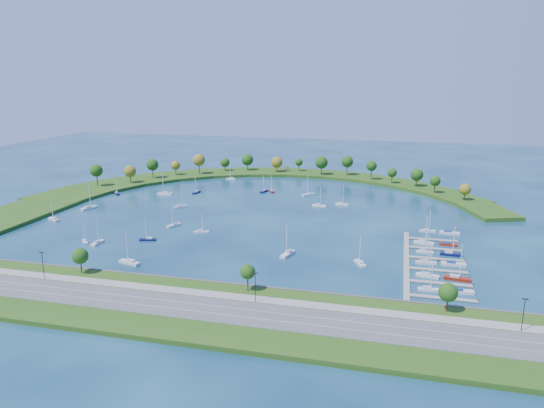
% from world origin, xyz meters
% --- Properties ---
extents(ground, '(700.00, 700.00, 0.00)m').
position_xyz_m(ground, '(0.00, 0.00, 0.00)').
color(ground, '#072643').
rests_on(ground, ground).
extents(south_shoreline, '(420.00, 43.10, 11.60)m').
position_xyz_m(south_shoreline, '(0.03, -122.88, 1.00)').
color(south_shoreline, '#265015').
rests_on(south_shoreline, ground).
extents(breakwater, '(286.74, 247.64, 2.00)m').
position_xyz_m(breakwater, '(-46.33, 48.72, 0.99)').
color(breakwater, '#265015').
rests_on(breakwater, ground).
extents(breakwater_trees, '(241.22, 96.12, 15.12)m').
position_xyz_m(breakwater_trees, '(-19.38, 88.12, 10.66)').
color(breakwater_trees, '#382314').
rests_on(breakwater_trees, breakwater).
extents(harbor_tower, '(2.60, 2.60, 4.41)m').
position_xyz_m(harbor_tower, '(-11.70, 117.76, 4.26)').
color(harbor_tower, gray).
rests_on(harbor_tower, breakwater).
extents(dock_system, '(24.28, 82.00, 1.60)m').
position_xyz_m(dock_system, '(85.30, -61.00, 0.35)').
color(dock_system, gray).
rests_on(dock_system, ground).
extents(moored_boat_0, '(9.78, 5.11, 13.84)m').
position_xyz_m(moored_boat_0, '(-29.75, -90.03, 0.96)').
color(moored_boat_0, silver).
rests_on(moored_boat_0, ground).
extents(moored_boat_1, '(4.90, 9.67, 13.69)m').
position_xyz_m(moored_boat_1, '(29.50, -64.48, 0.96)').
color(moored_boat_1, silver).
rests_on(moored_boat_1, ground).
extents(moored_boat_2, '(5.26, 7.47, 10.82)m').
position_xyz_m(moored_boat_2, '(-7.23, 52.17, 0.87)').
color(moored_boat_2, maroon).
rests_on(moored_boat_2, ground).
extents(moored_boat_3, '(5.47, 7.60, 11.05)m').
position_xyz_m(moored_boat_3, '(-35.43, -36.49, 0.88)').
color(moored_boat_3, silver).
rests_on(moored_boat_3, ground).
extents(moored_boat_4, '(5.65, 8.16, 11.78)m').
position_xyz_m(moored_boat_4, '(60.04, -67.95, 0.90)').
color(moored_boat_4, silver).
rests_on(moored_boat_4, ground).
extents(moored_boat_5, '(7.46, 2.62, 10.76)m').
position_xyz_m(moored_boat_5, '(-46.48, 85.23, 0.87)').
color(moored_boat_5, silver).
rests_on(moored_boat_5, ground).
extents(moored_boat_6, '(6.57, 6.54, 10.65)m').
position_xyz_m(moored_boat_6, '(-101.52, 20.69, 0.87)').
color(moored_boat_6, '#0A1041').
rests_on(moored_boat_6, ground).
extents(moored_boat_7, '(8.49, 5.74, 12.22)m').
position_xyz_m(moored_boat_7, '(-101.02, -41.91, 0.91)').
color(moored_boat_7, silver).
rests_on(moored_boat_7, ground).
extents(moored_boat_8, '(8.12, 8.00, 13.09)m').
position_xyz_m(moored_boat_8, '(18.03, 47.91, 0.94)').
color(moored_boat_8, silver).
rests_on(moored_boat_8, ground).
extents(moored_boat_9, '(4.19, 7.73, 10.95)m').
position_xyz_m(moored_boat_9, '(-12.03, 50.76, 0.88)').
color(moored_boat_9, '#0A1041').
rests_on(moored_boat_9, ground).
extents(moored_boat_10, '(6.25, 9.88, 14.11)m').
position_xyz_m(moored_boat_10, '(-96.83, -16.46, 0.97)').
color(moored_boat_10, silver).
rests_on(moored_boat_10, ground).
extents(moored_boat_11, '(5.48, 5.95, 9.31)m').
position_xyz_m(moored_boat_11, '(-63.31, -70.51, 0.84)').
color(moored_boat_11, silver).
rests_on(moored_boat_11, ground).
extents(moored_boat_12, '(2.33, 7.95, 11.64)m').
position_xyz_m(moored_boat_12, '(-56.54, -70.85, 0.90)').
color(moored_boat_12, silver).
rests_on(moored_boat_12, ground).
extents(moored_boat_13, '(6.93, 6.73, 11.09)m').
position_xyz_m(moored_boat_13, '(-48.00, -0.40, 0.88)').
color(moored_boat_13, silver).
rests_on(moored_boat_13, ground).
extents(moored_boat_14, '(8.46, 3.12, 12.17)m').
position_xyz_m(moored_boat_14, '(29.03, 21.29, 0.91)').
color(moored_boat_14, silver).
rests_on(moored_boat_14, ground).
extents(moored_boat_15, '(7.73, 3.81, 10.95)m').
position_xyz_m(moored_boat_15, '(-37.01, -60.79, 0.88)').
color(moored_boat_15, '#0A1041').
rests_on(moored_boat_15, ground).
extents(moored_boat_16, '(7.73, 2.50, 11.23)m').
position_xyz_m(moored_boat_16, '(41.42, 27.82, 0.88)').
color(moored_boat_16, silver).
rests_on(moored_boat_16, ground).
extents(moored_boat_17, '(3.35, 7.74, 11.01)m').
position_xyz_m(moored_boat_17, '(-53.56, 36.60, 0.88)').
color(moored_boat_17, '#0A1041').
rests_on(moored_boat_17, ground).
extents(moored_boat_18, '(9.96, 4.05, 14.22)m').
position_xyz_m(moored_boat_18, '(-71.03, 26.87, 0.98)').
color(moored_boat_18, silver).
rests_on(moored_boat_18, ground).
extents(moored_boat_19, '(7.50, 4.60, 10.68)m').
position_xyz_m(moored_boat_19, '(-17.81, -43.53, 0.87)').
color(moored_boat_19, silver).
rests_on(moored_boat_19, ground).
extents(docked_boat_0, '(7.63, 2.46, 11.09)m').
position_xyz_m(docked_boat_0, '(85.53, -88.05, 0.88)').
color(docked_boat_0, silver).
rests_on(docked_boat_0, ground).
extents(docked_boat_1, '(9.27, 3.48, 1.85)m').
position_xyz_m(docked_boat_1, '(95.97, -87.49, 0.68)').
color(docked_boat_1, silver).
rests_on(docked_boat_1, ground).
extents(docked_boat_2, '(8.77, 3.72, 12.49)m').
position_xyz_m(docked_boat_2, '(85.51, -74.93, 0.92)').
color(docked_boat_2, silver).
rests_on(docked_boat_2, ground).
extents(docked_boat_3, '(9.77, 3.88, 13.96)m').
position_xyz_m(docked_boat_3, '(96.00, -75.30, 0.97)').
color(docked_boat_3, maroon).
rests_on(docked_boat_3, ground).
extents(docked_boat_4, '(8.32, 3.30, 11.89)m').
position_xyz_m(docked_boat_4, '(85.52, -60.61, 0.90)').
color(docked_boat_4, silver).
rests_on(docked_boat_4, ground).
extents(docked_boat_5, '(9.51, 2.88, 1.93)m').
position_xyz_m(docked_boat_5, '(95.96, -59.86, 0.71)').
color(docked_boat_5, silver).
rests_on(docked_boat_5, ground).
extents(docked_boat_6, '(7.17, 2.14, 10.48)m').
position_xyz_m(docked_boat_6, '(85.54, -47.17, 0.87)').
color(docked_boat_6, silver).
rests_on(docked_boat_6, ground).
extents(docked_boat_7, '(8.85, 3.13, 12.77)m').
position_xyz_m(docked_boat_7, '(96.01, -47.65, 0.93)').
color(docked_boat_7, '#0A1041').
rests_on(docked_boat_7, ground).
extents(docked_boat_8, '(9.18, 3.86, 13.08)m').
position_xyz_m(docked_boat_8, '(85.51, -34.77, 0.94)').
color(docked_boat_8, silver).
rests_on(docked_boat_8, ground).
extents(docked_boat_9, '(8.01, 3.26, 1.59)m').
position_xyz_m(docked_boat_9, '(95.99, -34.08, 0.58)').
color(docked_boat_9, maroon).
rests_on(docked_boat_9, ground).
extents(docked_boat_10, '(7.82, 3.13, 11.17)m').
position_xyz_m(docked_boat_10, '(87.93, -15.33, 0.88)').
color(docked_boat_10, silver).
rests_on(docked_boat_10, ground).
extents(docked_boat_11, '(9.63, 3.62, 1.92)m').
position_xyz_m(docked_boat_11, '(97.86, -16.06, 0.70)').
color(docked_boat_11, silver).
rests_on(docked_boat_11, ground).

